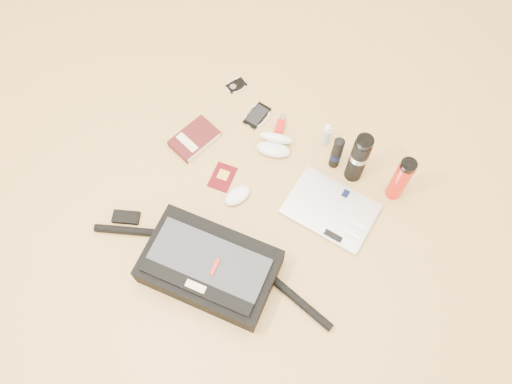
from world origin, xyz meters
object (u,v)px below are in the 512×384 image
messenger_bag (209,267)px  thermos_red (401,179)px  book (195,139)px  thermos_black (359,158)px  laptop (331,210)px

messenger_bag → thermos_red: size_ratio=3.84×
book → thermos_red: thermos_red is taller
book → thermos_black: thermos_black is taller
laptop → thermos_red: thermos_red is taller
laptop → book: bearing=-178.6°
messenger_bag → thermos_red: thermos_red is taller
thermos_red → laptop: bearing=-123.5°
messenger_bag → thermos_black: (0.19, 0.69, 0.08)m
laptop → thermos_black: bearing=89.8°
book → thermos_red: 0.87m
laptop → thermos_red: 0.30m
messenger_bag → book: 0.59m
laptop → thermos_black: 0.24m
messenger_bag → book: (-0.44, 0.39, -0.05)m
book → thermos_black: (0.62, 0.30, 0.12)m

